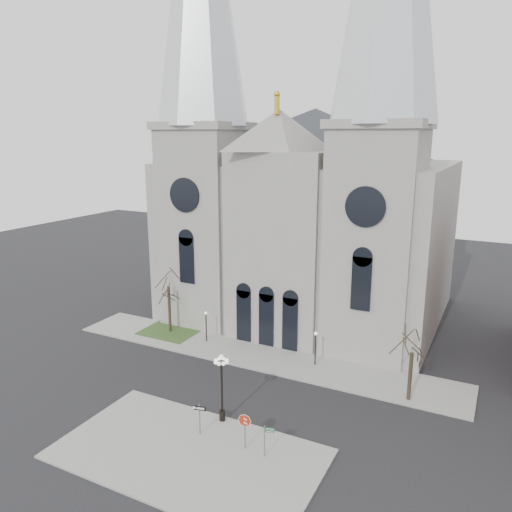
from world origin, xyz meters
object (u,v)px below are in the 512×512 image
at_px(globe_lamp, 222,380).
at_px(street_name_sign, 266,438).
at_px(stop_sign, 245,424).
at_px(one_way_sign, 199,414).

bearing_deg(globe_lamp, street_name_sign, -26.61).
bearing_deg(globe_lamp, stop_sign, -35.47).
distance_m(stop_sign, street_name_sign, 1.73).
bearing_deg(stop_sign, one_way_sign, -166.26).
bearing_deg(one_way_sign, globe_lamp, 62.86).
distance_m(stop_sign, one_way_sign, 3.71).
xyz_separation_m(stop_sign, street_name_sign, (1.65, -0.16, -0.50)).
distance_m(globe_lamp, one_way_sign, 2.91).
xyz_separation_m(globe_lamp, street_name_sign, (4.80, -2.40, -2.02)).
bearing_deg(stop_sign, street_name_sign, 8.51).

